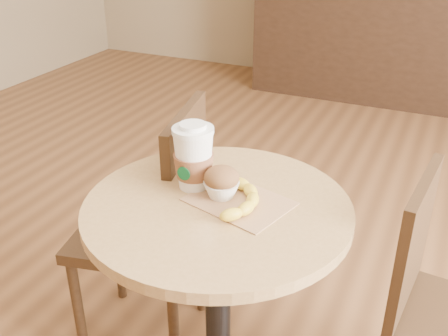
{
  "coord_description": "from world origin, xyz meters",
  "views": [
    {
      "loc": [
        0.43,
        -1.04,
        1.42
      ],
      "look_at": [
        -0.04,
        0.01,
        0.83
      ],
      "focal_mm": 42.0,
      "sensor_mm": 36.0,
      "label": 1
    }
  ],
  "objects_px": {
    "chair_left": "(155,223)",
    "banana": "(232,197)",
    "coffee_cup": "(194,159)",
    "muffin": "(221,182)",
    "cafe_table": "(218,277)",
    "chair_right": "(442,310)"
  },
  "relations": [
    {
      "from": "chair_left",
      "to": "muffin",
      "type": "bearing_deg",
      "value": 49.69
    },
    {
      "from": "muffin",
      "to": "cafe_table",
      "type": "bearing_deg",
      "value": -83.37
    },
    {
      "from": "chair_right",
      "to": "coffee_cup",
      "type": "xyz_separation_m",
      "value": [
        -0.65,
        -0.15,
        0.38
      ]
    },
    {
      "from": "chair_left",
      "to": "muffin",
      "type": "distance_m",
      "value": 0.48
    },
    {
      "from": "banana",
      "to": "chair_left",
      "type": "bearing_deg",
      "value": 128.61
    },
    {
      "from": "cafe_table",
      "to": "coffee_cup",
      "type": "relative_size",
      "value": 4.24
    },
    {
      "from": "coffee_cup",
      "to": "banana",
      "type": "relative_size",
      "value": 0.85
    },
    {
      "from": "chair_left",
      "to": "banana",
      "type": "xyz_separation_m",
      "value": [
        0.35,
        -0.19,
        0.29
      ]
    },
    {
      "from": "chair_left",
      "to": "banana",
      "type": "bearing_deg",
      "value": 50.09
    },
    {
      "from": "chair_left",
      "to": "coffee_cup",
      "type": "xyz_separation_m",
      "value": [
        0.23,
        -0.15,
        0.35
      ]
    },
    {
      "from": "chair_right",
      "to": "coffee_cup",
      "type": "height_order",
      "value": "coffee_cup"
    },
    {
      "from": "chair_left",
      "to": "muffin",
      "type": "xyz_separation_m",
      "value": [
        0.32,
        -0.17,
        0.31
      ]
    },
    {
      "from": "muffin",
      "to": "chair_left",
      "type": "bearing_deg",
      "value": 151.53
    },
    {
      "from": "cafe_table",
      "to": "chair_right",
      "type": "height_order",
      "value": "chair_right"
    },
    {
      "from": "coffee_cup",
      "to": "muffin",
      "type": "height_order",
      "value": "coffee_cup"
    },
    {
      "from": "cafe_table",
      "to": "chair_right",
      "type": "distance_m",
      "value": 0.6
    },
    {
      "from": "coffee_cup",
      "to": "muffin",
      "type": "bearing_deg",
      "value": -11.6
    },
    {
      "from": "chair_left",
      "to": "coffee_cup",
      "type": "distance_m",
      "value": 0.44
    },
    {
      "from": "cafe_table",
      "to": "coffee_cup",
      "type": "xyz_separation_m",
      "value": [
        -0.09,
        0.05,
        0.31
      ]
    },
    {
      "from": "chair_left",
      "to": "muffin",
      "type": "relative_size",
      "value": 9.64
    },
    {
      "from": "chair_left",
      "to": "cafe_table",
      "type": "bearing_deg",
      "value": 45.6
    },
    {
      "from": "muffin",
      "to": "banana",
      "type": "bearing_deg",
      "value": -24.53
    }
  ]
}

